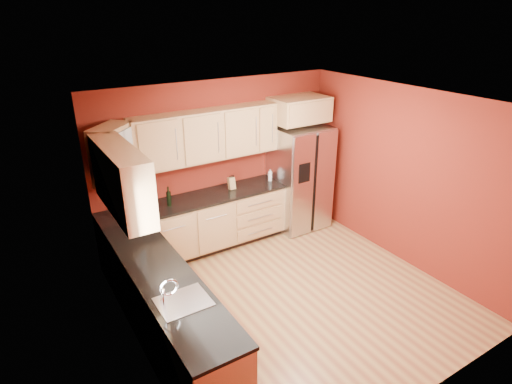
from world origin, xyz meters
TOP-DOWN VIEW (x-y plane):
  - floor at (0.00, 0.00)m, footprint 4.00×4.00m
  - ceiling at (0.00, 0.00)m, footprint 4.00×4.00m
  - wall_back at (0.00, 2.00)m, footprint 4.00×0.04m
  - wall_front at (0.00, -2.00)m, footprint 4.00×0.04m
  - wall_left at (-2.00, 0.00)m, footprint 0.04×4.00m
  - wall_right at (2.00, 0.00)m, footprint 0.04×4.00m
  - base_cabinets_back at (-0.55, 1.70)m, footprint 2.90×0.60m
  - base_cabinets_left at (-1.70, 0.00)m, footprint 0.60×2.80m
  - countertop_back at (-0.55, 1.69)m, footprint 2.90×0.62m
  - countertop_left at (-1.69, 0.00)m, footprint 0.62×2.80m
  - upper_cabinets_back at (-0.25, 1.83)m, footprint 2.30×0.33m
  - upper_cabinets_left at (-1.83, 0.72)m, footprint 0.33×1.35m
  - corner_upper_cabinet at (-1.67, 1.67)m, footprint 0.67×0.67m
  - over_fridge_cabinet at (1.35, 1.70)m, footprint 0.92×0.60m
  - refrigerator at (1.35, 1.62)m, footprint 0.90×0.75m
  - window at (-1.98, -0.50)m, footprint 0.03×0.90m
  - sink_faucet at (-1.69, -0.50)m, footprint 0.50×0.42m
  - canister_left at (-1.53, 1.67)m, footprint 0.16×0.16m
  - canister_right at (-1.38, 1.61)m, footprint 0.14×0.14m
  - wine_bottle_a at (-0.98, 1.67)m, footprint 0.07×0.07m
  - wine_bottle_b at (-1.43, 1.74)m, footprint 0.10×0.10m
  - knife_block at (0.09, 1.73)m, footprint 0.10×0.09m
  - soap_dispenser at (0.80, 1.70)m, footprint 0.08×0.08m

SIDE VIEW (x-z plane):
  - floor at x=0.00m, z-range 0.00..0.00m
  - base_cabinets_back at x=-0.55m, z-range 0.00..0.88m
  - base_cabinets_left at x=-1.70m, z-range 0.00..0.88m
  - refrigerator at x=1.35m, z-range 0.00..1.78m
  - countertop_back at x=-0.55m, z-range 0.88..0.92m
  - countertop_left at x=-1.69m, z-range 0.88..0.92m
  - canister_right at x=-1.38m, z-range 0.92..1.10m
  - knife_block at x=0.09m, z-range 0.92..1.11m
  - soap_dispenser at x=0.80m, z-range 0.92..1.12m
  - canister_left at x=-1.53m, z-range 0.92..1.12m
  - wine_bottle_a at x=-0.98m, z-range 0.92..1.22m
  - sink_faucet at x=-1.69m, z-range 0.92..1.22m
  - wine_bottle_b at x=-1.43m, z-range 0.92..1.26m
  - wall_back at x=0.00m, z-range 0.00..2.60m
  - wall_front at x=0.00m, z-range 0.00..2.60m
  - wall_left at x=-2.00m, z-range 0.00..2.60m
  - wall_right at x=2.00m, z-range 0.00..2.60m
  - window at x=-1.98m, z-range 1.05..2.05m
  - upper_cabinets_back at x=-0.25m, z-range 1.45..2.20m
  - upper_cabinets_left at x=-1.83m, z-range 1.45..2.20m
  - corner_upper_cabinet at x=-1.67m, z-range 1.45..2.20m
  - over_fridge_cabinet at x=1.35m, z-range 1.85..2.25m
  - ceiling at x=0.00m, z-range 2.60..2.60m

